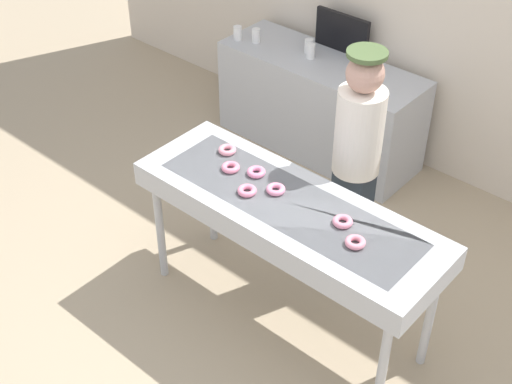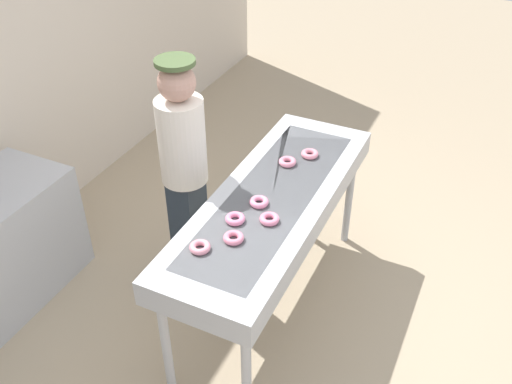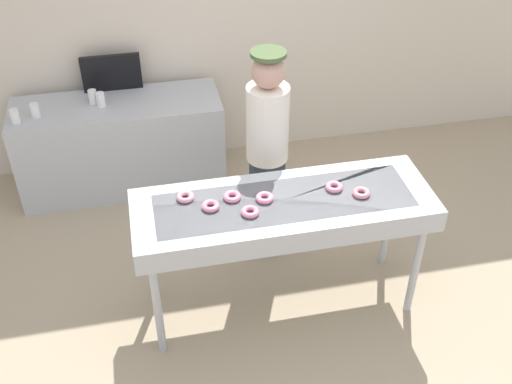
{
  "view_description": "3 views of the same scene",
  "coord_description": "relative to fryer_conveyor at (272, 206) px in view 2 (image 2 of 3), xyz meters",
  "views": [
    {
      "loc": [
        2.04,
        -2.64,
        3.63
      ],
      "look_at": [
        -0.2,
        -0.06,
        0.98
      ],
      "focal_mm": 50.42,
      "sensor_mm": 36.0,
      "label": 1
    },
    {
      "loc": [
        -2.59,
        -1.12,
        3.05
      ],
      "look_at": [
        0.01,
        0.12,
        0.94
      ],
      "focal_mm": 39.87,
      "sensor_mm": 36.0,
      "label": 2
    },
    {
      "loc": [
        -0.85,
        -3.11,
        3.49
      ],
      "look_at": [
        -0.18,
        0.02,
        1.06
      ],
      "focal_mm": 43.82,
      "sensor_mm": 36.0,
      "label": 3
    }
  ],
  "objects": [
    {
      "name": "ground_plane",
      "position": [
        0.0,
        0.0,
        -0.88
      ],
      "size": [
        16.0,
        16.0,
        0.0
      ],
      "primitive_type": "plane",
      "color": "tan"
    },
    {
      "name": "fryer_conveyor",
      "position": [
        0.0,
        0.0,
        0.0
      ],
      "size": [
        2.0,
        0.68,
        0.97
      ],
      "color": "#B7BABF",
      "rests_on": "ground"
    },
    {
      "name": "strawberry_donut_0",
      "position": [
        -0.25,
        -0.09,
        0.11
      ],
      "size": [
        0.16,
        0.16,
        0.04
      ],
      "primitive_type": "torus",
      "rotation": [
        0.0,
        0.0,
        0.9
      ],
      "color": "pink",
      "rests_on": "fryer_conveyor"
    },
    {
      "name": "strawberry_donut_1",
      "position": [
        -0.63,
        0.15,
        0.11
      ],
      "size": [
        0.16,
        0.16,
        0.04
      ],
      "primitive_type": "torus",
      "rotation": [
        0.0,
        0.0,
        0.6
      ],
      "color": "pink",
      "rests_on": "fryer_conveyor"
    },
    {
      "name": "strawberry_donut_2",
      "position": [
        -0.48,
        0.02,
        0.11
      ],
      "size": [
        0.16,
        0.16,
        0.04
      ],
      "primitive_type": "torus",
      "rotation": [
        0.0,
        0.0,
        2.14
      ],
      "color": "pink",
      "rests_on": "fryer_conveyor"
    },
    {
      "name": "strawberry_donut_3",
      "position": [
        -0.12,
        0.03,
        0.11
      ],
      "size": [
        0.16,
        0.16,
        0.04
      ],
      "primitive_type": "torus",
      "rotation": [
        0.0,
        0.0,
        2.72
      ],
      "color": "pink",
      "rests_on": "fryer_conveyor"
    },
    {
      "name": "strawberry_donut_4",
      "position": [
        -0.33,
        0.09,
        0.11
      ],
      "size": [
        0.15,
        0.15,
        0.04
      ],
      "primitive_type": "torus",
      "rotation": [
        0.0,
        0.0,
        1.29
      ],
      "color": "pink",
      "rests_on": "fryer_conveyor"
    },
    {
      "name": "strawberry_donut_5",
      "position": [
        0.51,
        -0.05,
        0.11
      ],
      "size": [
        0.16,
        0.16,
        0.04
      ],
      "primitive_type": "torus",
      "rotation": [
        0.0,
        0.0,
        2.6
      ],
      "color": "pink",
      "rests_on": "fryer_conveyor"
    },
    {
      "name": "strawberry_donut_6",
      "position": [
        0.36,
        0.05,
        0.11
      ],
      "size": [
        0.12,
        0.12,
        0.04
      ],
      "primitive_type": "torus",
      "rotation": [
        0.0,
        0.0,
        1.61
      ],
      "color": "pink",
      "rests_on": "fryer_conveyor"
    },
    {
      "name": "worker_baker",
      "position": [
        0.04,
        0.66,
        0.09
      ],
      "size": [
        0.31,
        0.31,
        1.72
      ],
      "rotation": [
        0.0,
        0.0,
        3.29
      ],
      "color": "#242E39",
      "rests_on": "ground"
    }
  ]
}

